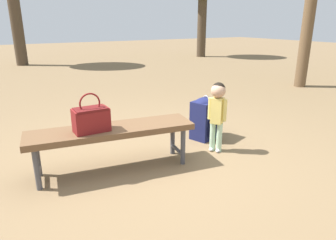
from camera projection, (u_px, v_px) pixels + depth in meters
ground_plane at (156, 162)px, 3.23m from camera, size 40.00×40.00×0.00m
park_bench at (112, 133)px, 2.96m from camera, size 1.64×0.64×0.45m
handbag at (91, 118)px, 2.80m from camera, size 0.32×0.19×0.37m
child_standing at (217, 107)px, 3.36m from camera, size 0.17×0.19×0.80m
backpack_large at (205, 117)px, 3.83m from camera, size 0.39×0.35×0.56m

